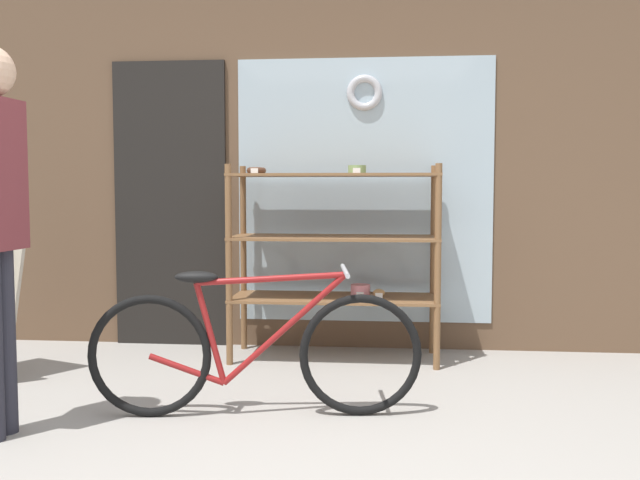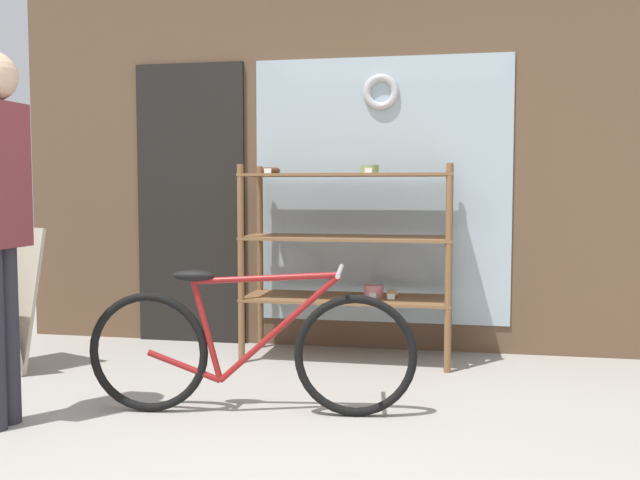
% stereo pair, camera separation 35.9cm
% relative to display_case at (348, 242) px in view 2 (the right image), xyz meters
% --- Properties ---
extents(storefront_facade, '(5.13, 0.13, 3.75)m').
position_rel_display_case_xyz_m(storefront_facade, '(-0.05, 0.39, 1.02)').
color(storefront_facade, brown).
rests_on(storefront_facade, ground_plane).
extents(display_case, '(1.40, 0.52, 1.33)m').
position_rel_display_case_xyz_m(display_case, '(0.00, 0.00, 0.00)').
color(display_case, brown).
rests_on(display_case, ground_plane).
extents(bicycle, '(1.70, 0.46, 0.76)m').
position_rel_display_case_xyz_m(bicycle, '(-0.32, -1.28, -0.46)').
color(bicycle, black).
rests_on(bicycle, ground_plane).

